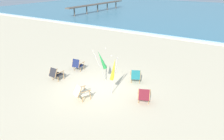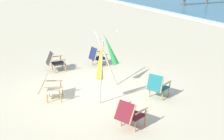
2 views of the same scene
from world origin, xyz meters
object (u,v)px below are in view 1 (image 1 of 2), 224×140
object	(u,v)px
umbrella_furled_yellow	(114,70)
beach_chair_back_left	(81,92)
beach_chair_mid_center	(136,76)
beach_chair_front_left	(78,64)
beach_chair_far_center	(56,74)
umbrella_furled_green	(102,60)
beach_chair_back_right	(144,95)

from	to	relation	value
umbrella_furled_yellow	beach_chair_back_left	bearing A→B (deg)	-127.89
beach_chair_mid_center	beach_chair_front_left	xyz separation A→B (m)	(-3.95, -0.45, 0.00)
beach_chair_far_center	beach_chair_front_left	world-z (taller)	beach_chair_front_left
umbrella_furled_yellow	beach_chair_mid_center	bearing A→B (deg)	80.72
beach_chair_mid_center	umbrella_furled_green	distance (m)	2.12
beach_chair_back_right	umbrella_furled_yellow	bearing A→B (deg)	-177.09
beach_chair_back_right	beach_chair_far_center	bearing A→B (deg)	-174.72
beach_chair_mid_center	umbrella_furled_yellow	bearing A→B (deg)	-99.28
beach_chair_mid_center	beach_chair_back_right	size ratio (longest dim) A/B	0.94
beach_chair_far_center	beach_chair_back_left	world-z (taller)	beach_chair_far_center
beach_chair_far_center	beach_chair_mid_center	xyz separation A→B (m)	(4.03, 2.25, 0.00)
umbrella_furled_green	beach_chair_back_left	bearing A→B (deg)	-80.36
beach_chair_back_right	beach_chair_front_left	bearing A→B (deg)	166.18
beach_chair_back_left	umbrella_furled_yellow	distance (m)	1.93
beach_chair_back_right	umbrella_furled_green	size ratio (longest dim) A/B	0.46
beach_chair_far_center	beach_chair_back_left	xyz separation A→B (m)	(2.70, -0.91, -0.00)
beach_chair_far_center	beach_chair_back_right	world-z (taller)	beach_chair_far_center
beach_chair_mid_center	beach_chair_back_right	xyz separation A→B (m)	(1.36, -1.76, -0.01)
beach_chair_mid_center	beach_chair_front_left	world-z (taller)	same
beach_chair_mid_center	umbrella_furled_yellow	world-z (taller)	umbrella_furled_yellow
beach_chair_far_center	umbrella_furled_green	distance (m)	2.82
beach_chair_back_left	beach_chair_mid_center	size ratio (longest dim) A/B	1.05
beach_chair_mid_center	beach_chair_back_right	world-z (taller)	beach_chair_mid_center
beach_chair_front_left	beach_chair_back_left	bearing A→B (deg)	-46.09
beach_chair_back_left	umbrella_furled_yellow	size ratio (longest dim) A/B	0.43
beach_chair_back_left	beach_chair_back_right	xyz separation A→B (m)	(2.70, 1.41, -0.00)
beach_chair_back_right	umbrella_furled_green	xyz separation A→B (m)	(-3.09, 0.88, 0.87)
beach_chair_back_left	umbrella_furled_yellow	bearing A→B (deg)	52.11
beach_chair_back_right	umbrella_furled_green	world-z (taller)	umbrella_furled_green
beach_chair_front_left	beach_chair_back_right	xyz separation A→B (m)	(5.31, -1.31, -0.01)
beach_chair_far_center	umbrella_furled_green	xyz separation A→B (m)	(2.31, 1.38, 0.87)
umbrella_furled_green	umbrella_furled_yellow	xyz separation A→B (m)	(1.42, -0.96, 0.08)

